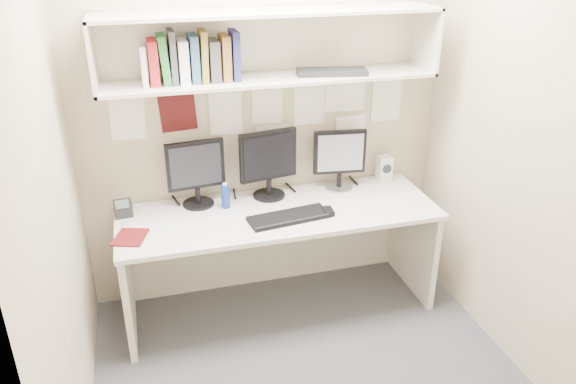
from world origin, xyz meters
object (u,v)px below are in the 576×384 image
object	(u,v)px
monitor_right	(340,157)
monitor_center	(268,161)
desk	(279,259)
keyboard	(289,217)
speaker	(384,169)
monitor_left	(196,170)
desk_phone	(123,208)
maroon_notebook	(130,237)

from	to	relation	value
monitor_right	monitor_center	bearing A→B (deg)	-172.93
desk	keyboard	xyz separation A→B (m)	(0.03, -0.14, 0.38)
monitor_center	speaker	world-z (taller)	monitor_center
desk	speaker	world-z (taller)	speaker
desk	monitor_left	distance (m)	0.80
monitor_right	desk_phone	bearing A→B (deg)	-171.12
keyboard	monitor_left	bearing A→B (deg)	137.48
monitor_right	desk_phone	world-z (taller)	monitor_right
monitor_right	desk_phone	xyz separation A→B (m)	(-1.42, -0.05, -0.18)
desk_phone	monitor_right	bearing A→B (deg)	-4.21
monitor_center	monitor_right	size ratio (longest dim) A/B	1.10
keyboard	speaker	world-z (taller)	speaker
desk	keyboard	distance (m)	0.40
monitor_center	keyboard	world-z (taller)	monitor_center
desk	maroon_notebook	bearing A→B (deg)	-172.36
desk	speaker	xyz separation A→B (m)	(0.82, 0.24, 0.46)
keyboard	desk	bearing A→B (deg)	95.61
monitor_right	keyboard	bearing A→B (deg)	-134.64
keyboard	monitor_center	bearing A→B (deg)	89.03
monitor_right	maroon_notebook	bearing A→B (deg)	-159.14
monitor_left	desk	bearing A→B (deg)	-31.18
desk	keyboard	world-z (taller)	keyboard
speaker	keyboard	bearing A→B (deg)	-155.52
keyboard	desk_phone	size ratio (longest dim) A/B	3.83
monitor_right	keyboard	xyz separation A→B (m)	(-0.45, -0.35, -0.21)
desk	monitor_center	distance (m)	0.65
monitor_left	speaker	bearing A→B (deg)	-5.45
keyboard	desk_phone	world-z (taller)	desk_phone
monitor_right	speaker	size ratio (longest dim) A/B	2.23
speaker	desk_phone	size ratio (longest dim) A/B	1.41
desk	keyboard	size ratio (longest dim) A/B	4.02
monitor_center	maroon_notebook	size ratio (longest dim) A/B	2.20
maroon_notebook	keyboard	bearing A→B (deg)	17.73
monitor_center	desk_phone	size ratio (longest dim) A/B	3.47
desk_phone	monitor_left	bearing A→B (deg)	-0.47
monitor_left	desk_phone	world-z (taller)	monitor_left
monitor_center	monitor_left	bearing A→B (deg)	170.35
speaker	monitor_right	bearing A→B (deg)	-177.21
monitor_left	maroon_notebook	xyz separation A→B (m)	(-0.43, -0.34, -0.23)
keyboard	desk_phone	distance (m)	1.02
maroon_notebook	monitor_center	bearing A→B (deg)	39.36
monitor_center	speaker	distance (m)	0.85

